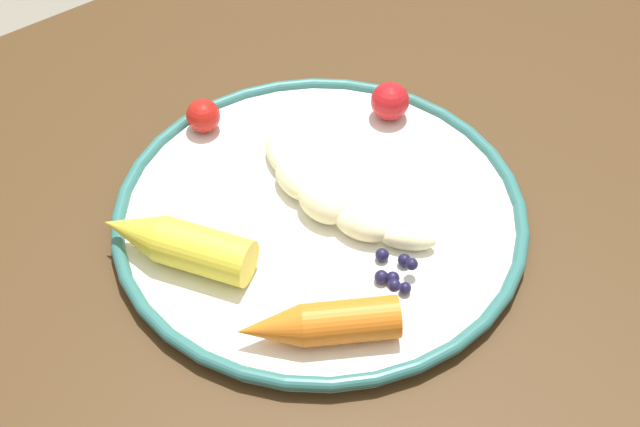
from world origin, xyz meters
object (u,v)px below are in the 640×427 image
carrot_yellow (176,243)px  tomato_near (390,101)px  plate (320,216)px  carrot_orange (318,324)px  dining_table (286,285)px  blueberry_pile (395,272)px  tomato_mid (199,118)px  banana (329,201)px

carrot_yellow → tomato_near: bearing=-172.3°
plate → carrot_orange: carrot_orange is taller
dining_table → tomato_near: tomato_near is taller
carrot_yellow → blueberry_pile: carrot_yellow is taller
plate → carrot_yellow: size_ratio=2.73×
plate → carrot_orange: 0.13m
tomato_near → blueberry_pile: bearing=52.0°
dining_table → carrot_yellow: carrot_yellow is taller
carrot_orange → blueberry_pile: size_ratio=2.56×
carrot_yellow → tomato_near: (-0.25, -0.03, -0.00)m
dining_table → tomato_near: (-0.15, -0.04, 0.12)m
carrot_yellow → tomato_mid: size_ratio=4.10×
carrot_orange → tomato_near: 0.27m
dining_table → plate: plate is taller
banana → carrot_yellow: bearing=-12.9°
banana → carrot_orange: carrot_orange is taller
carrot_yellow → tomato_mid: carrot_yellow is taller
tomato_near → banana: bearing=28.3°
carrot_orange → blueberry_pile: (-0.08, -0.01, -0.01)m
banana → carrot_yellow: 0.14m
blueberry_pile → plate: bearing=-86.4°
carrot_orange → blueberry_pile: carrot_orange is taller
carrot_orange → tomato_near: tomato_near is taller
plate → blueberry_pile: (-0.01, 0.09, 0.01)m
carrot_orange → tomato_mid: 0.26m
dining_table → carrot_orange: bearing=66.1°
dining_table → tomato_near: size_ratio=27.61×
blueberry_pile → tomato_mid: (0.03, -0.25, 0.01)m
plate → banana: 0.02m
plate → carrot_orange: (0.08, 0.10, 0.02)m
carrot_orange → tomato_mid: carrot_orange is taller
banana → tomato_near: size_ratio=5.42×
banana → carrot_yellow: carrot_yellow is taller
banana → tomato_mid: tomato_mid is taller
carrot_yellow → dining_table: bearing=176.8°
blueberry_pile → tomato_near: size_ratio=1.33×
blueberry_pile → carrot_orange: bearing=7.1°
carrot_orange → carrot_yellow: bearing=-70.9°
blueberry_pile → tomato_near: (-0.12, -0.16, 0.01)m
blueberry_pile → dining_table: bearing=-76.3°
dining_table → carrot_orange: (0.06, 0.13, 0.12)m
carrot_yellow → tomato_near: 0.26m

